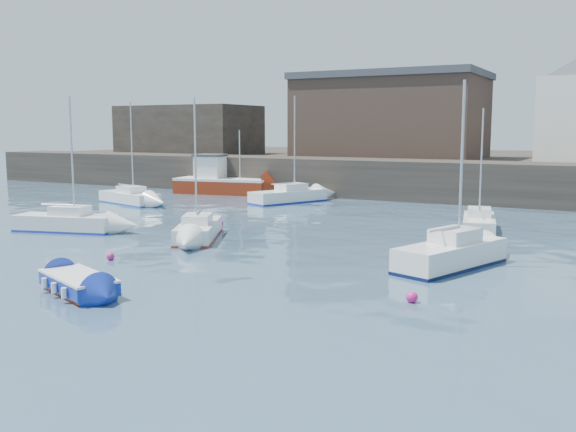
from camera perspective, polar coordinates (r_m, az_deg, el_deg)
The scene contains 16 objects.
water at distance 19.89m, azimuth -16.75°, elevation -8.44°, with size 220.00×220.00×0.00m, color #2D4760.
quay_wall at distance 50.46m, azimuth 12.45°, elevation 3.12°, with size 90.00×5.00×3.00m, color #28231E.
land_strip at distance 67.93m, azimuth 16.61°, elevation 4.05°, with size 90.00×32.00×2.80m, color #28231E.
warehouse at distance 59.75m, azimuth 9.12°, elevation 8.81°, with size 16.40×10.40×7.60m.
bldg_west at distance 69.32m, azimuth -8.80°, elevation 7.57°, with size 14.00×8.00×5.00m.
blue_dinghy at distance 22.44m, azimuth -18.13°, elevation -5.69°, with size 3.72×2.62×0.65m.
fishing_boat at distance 54.45m, azimuth -6.02°, elevation 3.09°, with size 8.41×4.32×5.31m.
sailboat_a at distance 36.13m, azimuth -19.10°, elevation -0.51°, with size 5.72×3.13×7.09m.
sailboat_b at distance 32.21m, azimuth -7.97°, elevation -1.21°, with size 4.02×5.58×6.94m.
sailboat_c at distance 26.04m, azimuth 14.30°, elevation -3.27°, with size 3.48×5.82×7.30m.
sailboat_e at distance 48.07m, azimuth -13.90°, elevation 1.62°, with size 5.97×3.39×7.32m.
sailboat_f at distance 35.49m, azimuth 16.61°, elevation -0.62°, with size 2.60×5.22×6.50m.
sailboat_h at distance 47.52m, azimuth 0.05°, elevation 1.82°, with size 4.19×6.36×7.83m.
buoy_near at distance 27.82m, azimuth -15.49°, elevation -3.78°, with size 0.34×0.34×0.34m, color #D61E7D.
buoy_mid at distance 20.78m, azimuth 10.94°, elevation -7.55°, with size 0.38×0.38×0.38m, color #D61E7D.
buoy_far at distance 35.89m, azimuth -6.09°, elevation -0.99°, with size 0.42×0.42×0.42m, color #D61E7D.
Camera 1 is at (13.63, -13.42, 5.44)m, focal length 40.00 mm.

